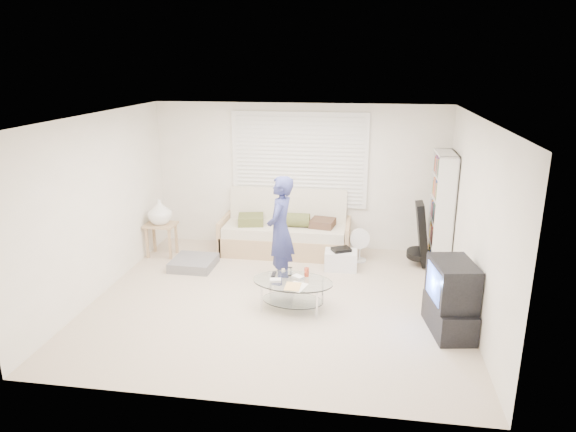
% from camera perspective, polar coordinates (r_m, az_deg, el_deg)
% --- Properties ---
extents(ground, '(5.00, 5.00, 0.00)m').
position_cam_1_polar(ground, '(7.17, -1.15, -9.33)').
color(ground, '#C3AE97').
rests_on(ground, ground).
extents(room_shell, '(5.02, 4.52, 2.51)m').
position_cam_1_polar(room_shell, '(7.08, -0.56, 4.33)').
color(room_shell, silver).
rests_on(room_shell, ground).
extents(window_blinds, '(2.32, 0.08, 1.62)m').
position_cam_1_polar(window_blinds, '(8.76, 1.25, 6.23)').
color(window_blinds, silver).
rests_on(window_blinds, ground).
extents(futon_sofa, '(2.18, 0.88, 1.07)m').
position_cam_1_polar(futon_sofa, '(8.78, -0.26, -1.85)').
color(futon_sofa, tan).
rests_on(futon_sofa, ground).
extents(grey_floor_pillow, '(0.67, 0.67, 0.15)m').
position_cam_1_polar(grey_floor_pillow, '(8.35, -10.43, -5.15)').
color(grey_floor_pillow, slate).
rests_on(grey_floor_pillow, ground).
extents(side_table, '(0.50, 0.40, 0.98)m').
position_cam_1_polar(side_table, '(8.76, -14.04, 0.19)').
color(side_table, tan).
rests_on(side_table, ground).
extents(bookshelf, '(0.29, 0.77, 1.83)m').
position_cam_1_polar(bookshelf, '(8.41, 16.63, 0.63)').
color(bookshelf, white).
rests_on(bookshelf, ground).
extents(guitar_case, '(0.37, 0.38, 1.03)m').
position_cam_1_polar(guitar_case, '(8.43, 14.58, -2.46)').
color(guitar_case, black).
rests_on(guitar_case, ground).
extents(floor_fan, '(0.35, 0.23, 0.57)m').
position_cam_1_polar(floor_fan, '(8.46, 7.99, -2.88)').
color(floor_fan, white).
rests_on(floor_fan, ground).
extents(storage_bin, '(0.51, 0.37, 0.35)m').
position_cam_1_polar(storage_bin, '(8.17, 5.90, -4.82)').
color(storage_bin, white).
rests_on(storage_bin, ground).
extents(tv_unit, '(0.57, 0.89, 0.90)m').
position_cam_1_polar(tv_unit, '(6.52, 17.63, -8.69)').
color(tv_unit, black).
rests_on(tv_unit, ground).
extents(coffee_table, '(1.13, 0.78, 0.52)m').
position_cam_1_polar(coffee_table, '(6.82, 0.51, -7.80)').
color(coffee_table, silver).
rests_on(coffee_table, ground).
extents(standing_person, '(0.47, 0.64, 1.61)m').
position_cam_1_polar(standing_person, '(7.44, -0.87, -1.63)').
color(standing_person, navy).
rests_on(standing_person, ground).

